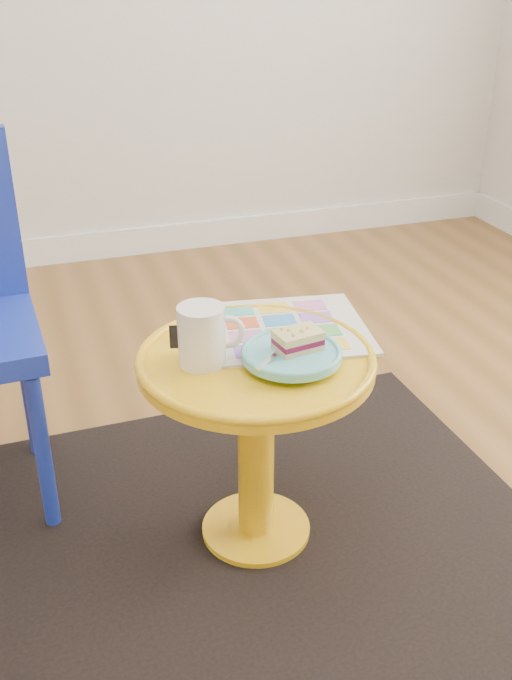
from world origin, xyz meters
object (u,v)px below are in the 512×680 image
object	(u,v)px
side_table	(256,411)
plate	(291,355)
mug	(203,334)
newspaper	(282,328)

from	to	relation	value
side_table	plate	size ratio (longest dim) A/B	2.44
side_table	mug	size ratio (longest dim) A/B	3.65
mug	plate	world-z (taller)	mug
mug	newspaper	bearing A→B (deg)	37.53
mug	side_table	bearing A→B (deg)	7.31
newspaper	mug	bearing A→B (deg)	-146.62
mug	plate	bearing A→B (deg)	-6.52
newspaper	plate	bearing A→B (deg)	-94.68
newspaper	mug	size ratio (longest dim) A/B	2.71
newspaper	side_table	bearing A→B (deg)	-123.89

